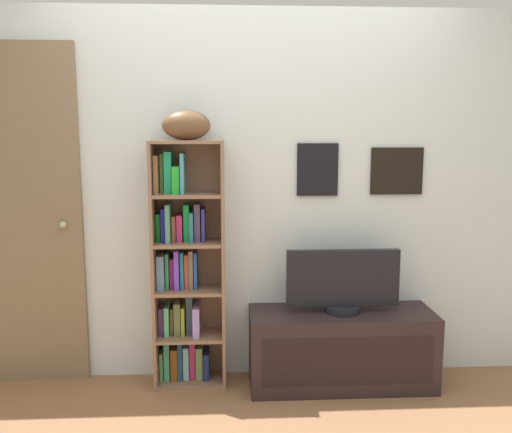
% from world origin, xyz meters
% --- Properties ---
extents(back_wall, '(4.80, 0.08, 2.32)m').
position_xyz_m(back_wall, '(0.00, 1.13, 1.16)').
color(back_wall, silver).
rests_on(back_wall, ground).
extents(bookshelf, '(0.44, 0.25, 1.52)m').
position_xyz_m(bookshelf, '(-0.44, 1.01, 0.72)').
color(bookshelf, '#8A654B').
rests_on(bookshelf, ground).
extents(football, '(0.30, 0.21, 0.17)m').
position_xyz_m(football, '(-0.40, 0.97, 1.61)').
color(football, brown).
rests_on(football, bookshelf).
extents(tv_stand, '(1.14, 0.40, 0.47)m').
position_xyz_m(tv_stand, '(0.53, 0.89, 0.24)').
color(tv_stand, black).
rests_on(tv_stand, ground).
extents(television, '(0.69, 0.22, 0.39)m').
position_xyz_m(television, '(0.53, 0.90, 0.66)').
color(television, black).
rests_on(television, tv_stand).
extents(door, '(0.88, 0.09, 2.10)m').
position_xyz_m(door, '(-1.50, 1.08, 1.05)').
color(door, '#7C6549').
rests_on(door, ground).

